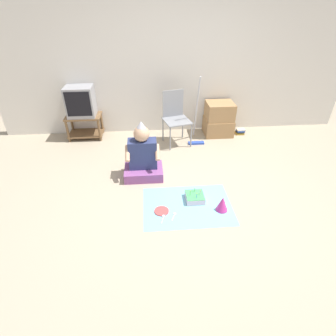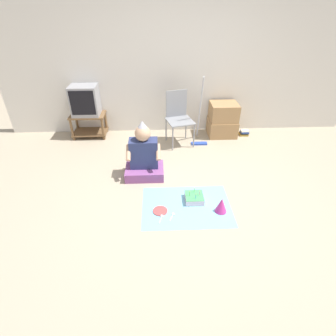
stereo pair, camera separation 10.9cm
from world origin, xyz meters
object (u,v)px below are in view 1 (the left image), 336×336
Objects in this scene: tv at (81,101)px; birthday_cake at (195,197)px; dust_mop at (196,124)px; folding_chair at (175,115)px; party_hat_blue at (222,204)px; cardboard_box_stack at (219,119)px; paper_plate at (162,211)px; book_pile at (240,131)px; person_seated at (143,158)px.

tv is 2.70m from birthday_cake.
tv is 2.23× the size of birthday_cake.
folding_chair is at bearing 173.60° from dust_mop.
tv is 1.67m from folding_chair.
dust_mop is at bearing 90.29° from party_hat_blue.
folding_chair is at bearing -10.87° from tv.
tv reaches higher than folding_chair.
cardboard_box_stack reaches higher than paper_plate.
birthday_cake is at bearing -49.21° from tv.
tv is at bearing 120.38° from paper_plate.
folding_chair is 1.96m from paper_plate.
book_pile is 0.75× the size of birthday_cake.
folding_chair is 1.97m from party_hat_blue.
book_pile is at bearing -4.87° from cardboard_box_stack.
tv is 0.61× the size of person_seated.
book_pile is (1.28, 0.22, -0.47)m from folding_chair.
paper_plate is at bearing -75.42° from person_seated.
party_hat_blue is at bearing -78.55° from folding_chair.
cardboard_box_stack is 3.18× the size of party_hat_blue.
folding_chair is 0.91m from cardboard_box_stack.
tv reaches higher than person_seated.
tv is at bearing 178.62° from cardboard_box_stack.
person_seated is at bearing -137.48° from cardboard_box_stack.
birthday_cake is 0.48m from paper_plate.
dust_mop is 6.82× the size of book_pile.
folding_chair is at bearing -163.42° from cardboard_box_stack.
dust_mop is (2.00, -0.35, -0.35)m from tv.
book_pile is (2.91, -0.10, -0.64)m from tv.
folding_chair is at bearing 92.90° from birthday_cake.
paper_plate is at bearing -119.72° from cardboard_box_stack.
paper_plate is at bearing 177.60° from party_hat_blue.
dust_mop reaches higher than book_pile.
book_pile is (0.43, -0.04, -0.25)m from cardboard_box_stack.
party_hat_blue is (0.30, -0.22, 0.06)m from birthday_cake.
book_pile is 2.65m from paper_plate.
folding_chair is at bearing -170.43° from book_pile.
folding_chair reaches higher than person_seated.
person_seated is (-1.42, -1.30, -0.01)m from cardboard_box_stack.
paper_plate is (-1.21, -2.11, -0.29)m from cardboard_box_stack.
dust_mop reaches higher than folding_chair.
party_hat_blue is (-0.90, -2.11, 0.05)m from book_pile.
folding_chair is at bearing 61.56° from person_seated.
birthday_cake is (0.65, -0.63, -0.24)m from person_seated.
tv reaches higher than cardboard_box_stack.
folding_chair is 3.91× the size of birthday_cake.
person_seated is 0.94m from birthday_cake.
folding_chair is 5.10× the size of paper_plate.
tv is 1.77m from person_seated.
party_hat_blue is at bearing -89.71° from dust_mop.
cardboard_box_stack is 0.50m from book_pile.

